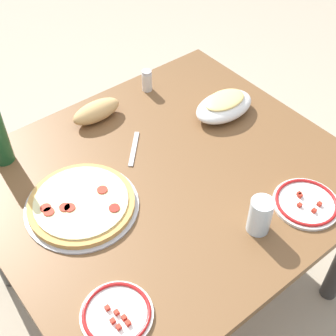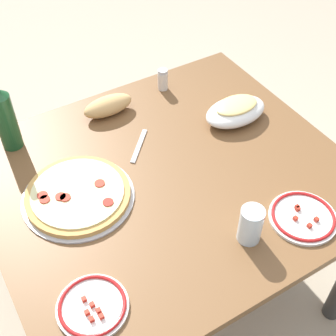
{
  "view_description": "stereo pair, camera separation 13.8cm",
  "coord_description": "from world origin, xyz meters",
  "px_view_note": "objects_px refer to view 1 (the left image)",
  "views": [
    {
      "loc": [
        0.65,
        0.82,
        1.81
      ],
      "look_at": [
        0.0,
        0.0,
        0.74
      ],
      "focal_mm": 49.87,
      "sensor_mm": 36.0,
      "label": 1
    },
    {
      "loc": [
        0.54,
        0.9,
        1.81
      ],
      "look_at": [
        0.0,
        0.0,
        0.74
      ],
      "focal_mm": 49.87,
      "sensor_mm": 36.0,
      "label": 2
    }
  ],
  "objects_px": {
    "side_plate_far": "(306,203)",
    "side_plate_near": "(117,314)",
    "pepperoni_pizza": "(81,204)",
    "dining_table": "(168,197)",
    "water_glass": "(260,216)",
    "bread_loaf": "(96,111)",
    "baked_pasta_dish": "(224,105)",
    "spice_shaker": "(147,81)"
  },
  "relations": [
    {
      "from": "pepperoni_pizza",
      "to": "dining_table",
      "type": "bearing_deg",
      "value": 168.87
    },
    {
      "from": "side_plate_far",
      "to": "bread_loaf",
      "type": "relative_size",
      "value": 1.07
    },
    {
      "from": "baked_pasta_dish",
      "to": "side_plate_near",
      "type": "distance_m",
      "value": 0.87
    },
    {
      "from": "pepperoni_pizza",
      "to": "bread_loaf",
      "type": "xyz_separation_m",
      "value": [
        -0.26,
        -0.33,
        0.02
      ]
    },
    {
      "from": "side_plate_far",
      "to": "bread_loaf",
      "type": "bearing_deg",
      "value": -69.45
    },
    {
      "from": "side_plate_near",
      "to": "side_plate_far",
      "type": "relative_size",
      "value": 0.92
    },
    {
      "from": "baked_pasta_dish",
      "to": "spice_shaker",
      "type": "xyz_separation_m",
      "value": [
        0.13,
        -0.3,
        0.0
      ]
    },
    {
      "from": "baked_pasta_dish",
      "to": "side_plate_far",
      "type": "distance_m",
      "value": 0.49
    },
    {
      "from": "baked_pasta_dish",
      "to": "side_plate_near",
      "type": "bearing_deg",
      "value": 28.87
    },
    {
      "from": "pepperoni_pizza",
      "to": "spice_shaker",
      "type": "distance_m",
      "value": 0.63
    },
    {
      "from": "bread_loaf",
      "to": "side_plate_near",
      "type": "bearing_deg",
      "value": 61.13
    },
    {
      "from": "dining_table",
      "to": "side_plate_near",
      "type": "height_order",
      "value": "side_plate_near"
    },
    {
      "from": "dining_table",
      "to": "bread_loaf",
      "type": "distance_m",
      "value": 0.41
    },
    {
      "from": "water_glass",
      "to": "spice_shaker",
      "type": "relative_size",
      "value": 1.37
    },
    {
      "from": "pepperoni_pizza",
      "to": "side_plate_far",
      "type": "relative_size",
      "value": 1.72
    },
    {
      "from": "side_plate_far",
      "to": "spice_shaker",
      "type": "xyz_separation_m",
      "value": [
        0.03,
        -0.78,
        0.03
      ]
    },
    {
      "from": "dining_table",
      "to": "bread_loaf",
      "type": "height_order",
      "value": "bread_loaf"
    },
    {
      "from": "side_plate_near",
      "to": "spice_shaker",
      "type": "distance_m",
      "value": 0.96
    },
    {
      "from": "baked_pasta_dish",
      "to": "side_plate_far",
      "type": "height_order",
      "value": "baked_pasta_dish"
    },
    {
      "from": "side_plate_far",
      "to": "spice_shaker",
      "type": "height_order",
      "value": "spice_shaker"
    },
    {
      "from": "water_glass",
      "to": "side_plate_far",
      "type": "bearing_deg",
      "value": 170.81
    },
    {
      "from": "baked_pasta_dish",
      "to": "water_glass",
      "type": "relative_size",
      "value": 2.01
    },
    {
      "from": "side_plate_far",
      "to": "side_plate_near",
      "type": "bearing_deg",
      "value": -5.08
    },
    {
      "from": "dining_table",
      "to": "baked_pasta_dish",
      "type": "height_order",
      "value": "baked_pasta_dish"
    },
    {
      "from": "dining_table",
      "to": "bread_loaf",
      "type": "relative_size",
      "value": 6.08
    },
    {
      "from": "dining_table",
      "to": "side_plate_near",
      "type": "bearing_deg",
      "value": 36.82
    },
    {
      "from": "side_plate_near",
      "to": "side_plate_far",
      "type": "bearing_deg",
      "value": 174.92
    },
    {
      "from": "baked_pasta_dish",
      "to": "pepperoni_pizza",
      "type": "bearing_deg",
      "value": 5.16
    },
    {
      "from": "pepperoni_pizza",
      "to": "bread_loaf",
      "type": "height_order",
      "value": "bread_loaf"
    },
    {
      "from": "baked_pasta_dish",
      "to": "spice_shaker",
      "type": "distance_m",
      "value": 0.33
    },
    {
      "from": "water_glass",
      "to": "dining_table",
      "type": "bearing_deg",
      "value": -78.25
    },
    {
      "from": "dining_table",
      "to": "side_plate_far",
      "type": "relative_size",
      "value": 5.67
    },
    {
      "from": "pepperoni_pizza",
      "to": "baked_pasta_dish",
      "type": "relative_size",
      "value": 1.46
    },
    {
      "from": "pepperoni_pizza",
      "to": "side_plate_near",
      "type": "height_order",
      "value": "pepperoni_pizza"
    },
    {
      "from": "pepperoni_pizza",
      "to": "bread_loaf",
      "type": "bearing_deg",
      "value": -128.92
    },
    {
      "from": "water_glass",
      "to": "side_plate_near",
      "type": "relative_size",
      "value": 0.64
    },
    {
      "from": "baked_pasta_dish",
      "to": "bread_loaf",
      "type": "height_order",
      "value": "baked_pasta_dish"
    },
    {
      "from": "water_glass",
      "to": "bread_loaf",
      "type": "bearing_deg",
      "value": -82.23
    },
    {
      "from": "water_glass",
      "to": "spice_shaker",
      "type": "xyz_separation_m",
      "value": [
        -0.15,
        -0.75,
        -0.02
      ]
    },
    {
      "from": "pepperoni_pizza",
      "to": "side_plate_near",
      "type": "distance_m",
      "value": 0.38
    },
    {
      "from": "dining_table",
      "to": "pepperoni_pizza",
      "type": "relative_size",
      "value": 3.3
    },
    {
      "from": "dining_table",
      "to": "water_glass",
      "type": "distance_m",
      "value": 0.38
    }
  ]
}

